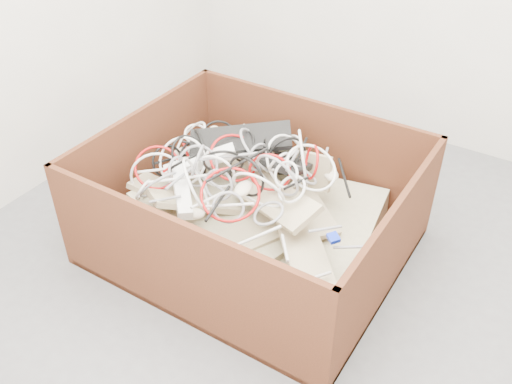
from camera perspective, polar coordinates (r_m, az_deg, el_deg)
The scene contains 8 objects.
ground at distance 2.50m, azimuth 3.51°, elevation -9.02°, with size 3.00×3.00×0.00m, color #535255.
cardboard_box at distance 2.59m, azimuth -0.60°, elevation -3.08°, with size 1.29×1.08×0.55m.
keyboard_pile at distance 2.52m, azimuth -0.36°, elevation 0.19°, with size 1.11×0.81×0.35m.
mice_scatter at distance 2.47m, azimuth -1.41°, elevation 1.05°, with size 0.85×0.78×0.20m.
power_strip_left at distance 2.55m, azimuth -5.62°, elevation 3.07°, with size 0.33×0.06×0.04m, color white.
power_strip_right at distance 2.44m, azimuth -7.47°, elevation 0.25°, with size 0.31×0.06×0.04m, color white.
vga_plug at distance 2.18m, azimuth 7.76°, elevation -4.56°, with size 0.04×0.04×0.02m, color #0C23B7.
cable_tangle at distance 2.48m, azimuth -2.55°, elevation 2.61°, with size 1.12×0.94×0.45m.
Camera 1 is at (0.81, -1.56, 1.78)m, focal length 39.95 mm.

